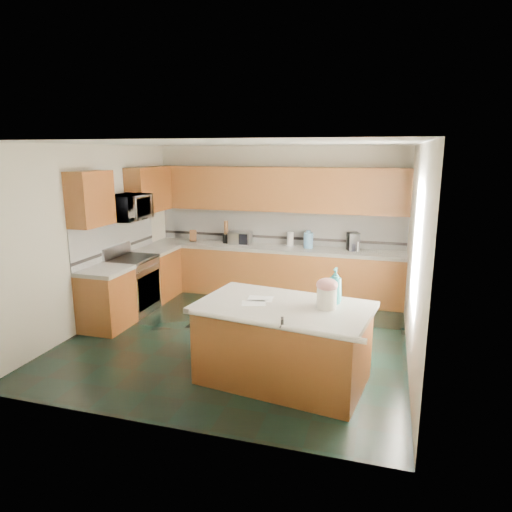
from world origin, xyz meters
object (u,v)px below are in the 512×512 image
(island_base, at_px, (283,345))
(coffee_maker, at_px, (353,241))
(soap_bottle_island, at_px, (335,286))
(treat_jar, at_px, (327,298))
(toaster_oven, at_px, (240,238))
(island_top, at_px, (284,307))
(knife_block, at_px, (193,236))

(island_base, height_order, coffee_maker, coffee_maker)
(soap_bottle_island, bearing_deg, coffee_maker, 99.92)
(treat_jar, height_order, toaster_oven, toaster_oven)
(treat_jar, xyz_separation_m, coffee_maker, (0.03, 3.13, 0.04))
(treat_jar, bearing_deg, soap_bottle_island, 70.23)
(island_base, relative_size, toaster_oven, 4.48)
(soap_bottle_island, relative_size, coffee_maker, 1.30)
(island_base, xyz_separation_m, coffee_maker, (0.51, 3.15, 0.65))
(coffee_maker, bearing_deg, island_base, -120.43)
(treat_jar, relative_size, soap_bottle_island, 0.56)
(treat_jar, distance_m, toaster_oven, 3.70)
(island_base, height_order, treat_jar, treat_jar)
(island_base, height_order, soap_bottle_island, soap_bottle_island)
(island_base, height_order, toaster_oven, toaster_oven)
(island_top, xyz_separation_m, coffee_maker, (0.51, 3.15, 0.19))
(soap_bottle_island, xyz_separation_m, knife_block, (-3.03, 2.90, -0.10))
(island_base, distance_m, soap_bottle_island, 0.91)
(island_top, bearing_deg, soap_bottle_island, 31.17)
(toaster_oven, bearing_deg, island_base, -68.12)
(treat_jar, height_order, soap_bottle_island, soap_bottle_island)
(soap_bottle_island, bearing_deg, island_top, -148.03)
(soap_bottle_island, bearing_deg, island_base, -148.03)
(island_base, distance_m, knife_block, 4.04)
(island_top, distance_m, soap_bottle_island, 0.63)
(island_top, distance_m, coffee_maker, 3.20)
(island_top, relative_size, knife_block, 8.88)
(knife_block, bearing_deg, toaster_oven, -15.04)
(coffee_maker, bearing_deg, knife_block, 159.25)
(coffee_maker, bearing_deg, island_top, -120.43)
(island_base, bearing_deg, island_top, 8.45)
(toaster_oven, bearing_deg, coffee_maker, -3.59)
(island_base, xyz_separation_m, soap_bottle_island, (0.54, 0.23, 0.69))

